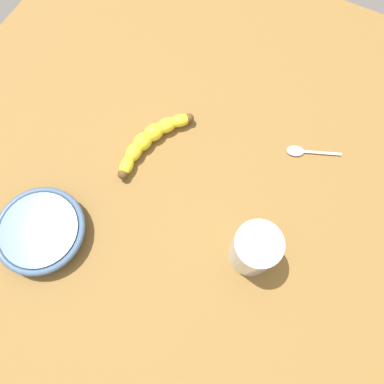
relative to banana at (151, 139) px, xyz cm
name	(u,v)px	position (x,y,z in cm)	size (l,w,h in cm)	color
wooden_tabletop	(195,187)	(4.03, 12.28, -3.22)	(120.00, 120.00, 3.00)	brown
banana	(151,139)	(0.00, 0.00, 0.00)	(19.29, 9.23, 3.44)	yellow
smoothie_glass	(254,249)	(12.06, 27.58, 3.50)	(8.05, 8.05, 10.68)	silver
ceramic_bowl	(41,231)	(25.89, -8.55, 0.48)	(16.66, 16.66, 3.64)	#3D5675
teaspoon	(299,151)	(-11.93, 28.06, -1.32)	(5.54, 10.93, 0.80)	silver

